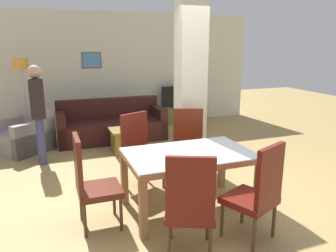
{
  "coord_description": "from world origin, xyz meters",
  "views": [
    {
      "loc": [
        -1.51,
        -3.34,
        1.97
      ],
      "look_at": [
        0.0,
        0.72,
        0.88
      ],
      "focal_mm": 35.0,
      "sensor_mm": 36.0,
      "label": 1
    }
  ],
  "objects_px": {
    "dining_chair_head_left": "(90,180)",
    "dining_chair_near_right": "(258,191)",
    "dining_chair_near_left": "(190,204)",
    "floor_lamp": "(21,72)",
    "dining_chair_far_right": "(188,143)",
    "sofa": "(112,126)",
    "bottle": "(126,124)",
    "tv_screen": "(182,96)",
    "coffee_table": "(127,140)",
    "dining_chair_far_left": "(140,149)",
    "armchair": "(24,136)",
    "standing_person": "(38,108)",
    "tv_stand": "(181,114)",
    "dining_table": "(189,164)"
  },
  "relations": [
    {
      "from": "dining_table",
      "to": "dining_chair_far_right",
      "type": "distance_m",
      "value": 0.95
    },
    {
      "from": "dining_chair_near_right",
      "to": "bottle",
      "type": "bearing_deg",
      "value": 76.79
    },
    {
      "from": "dining_chair_head_left",
      "to": "dining_chair_far_left",
      "type": "bearing_deg",
      "value": 137.09
    },
    {
      "from": "bottle",
      "to": "coffee_table",
      "type": "bearing_deg",
      "value": 48.76
    },
    {
      "from": "dining_chair_head_left",
      "to": "coffee_table",
      "type": "height_order",
      "value": "dining_chair_head_left"
    },
    {
      "from": "armchair",
      "to": "coffee_table",
      "type": "relative_size",
      "value": 1.94
    },
    {
      "from": "dining_table",
      "to": "dining_chair_far_left",
      "type": "height_order",
      "value": "dining_chair_far_left"
    },
    {
      "from": "dining_chair_near_left",
      "to": "standing_person",
      "type": "bearing_deg",
      "value": 135.65
    },
    {
      "from": "dining_chair_near_right",
      "to": "tv_screen",
      "type": "xyz_separation_m",
      "value": [
        1.32,
        5.12,
        0.12
      ]
    },
    {
      "from": "bottle",
      "to": "standing_person",
      "type": "bearing_deg",
      "value": -179.47
    },
    {
      "from": "dining_chair_near_left",
      "to": "tv_stand",
      "type": "bearing_deg",
      "value": 91.53
    },
    {
      "from": "dining_chair_head_left",
      "to": "armchair",
      "type": "relative_size",
      "value": 0.87
    },
    {
      "from": "dining_chair_head_left",
      "to": "sofa",
      "type": "height_order",
      "value": "dining_chair_head_left"
    },
    {
      "from": "dining_chair_far_right",
      "to": "dining_chair_far_left",
      "type": "bearing_deg",
      "value": 25.14
    },
    {
      "from": "armchair",
      "to": "coffee_table",
      "type": "distance_m",
      "value": 1.96
    },
    {
      "from": "dining_chair_head_left",
      "to": "dining_chair_near_right",
      "type": "height_order",
      "value": "same"
    },
    {
      "from": "dining_chair_far_right",
      "to": "coffee_table",
      "type": "distance_m",
      "value": 1.65
    },
    {
      "from": "dining_table",
      "to": "dining_chair_far_right",
      "type": "relative_size",
      "value": 1.42
    },
    {
      "from": "tv_screen",
      "to": "standing_person",
      "type": "height_order",
      "value": "standing_person"
    },
    {
      "from": "armchair",
      "to": "bottle",
      "type": "distance_m",
      "value": 1.97
    },
    {
      "from": "dining_chair_far_left",
      "to": "coffee_table",
      "type": "bearing_deg",
      "value": -120.45
    },
    {
      "from": "tv_screen",
      "to": "armchair",
      "type": "bearing_deg",
      "value": 10.91
    },
    {
      "from": "dining_chair_near_left",
      "to": "floor_lamp",
      "type": "height_order",
      "value": "floor_lamp"
    },
    {
      "from": "dining_chair_near_left",
      "to": "dining_chair_near_right",
      "type": "bearing_deg",
      "value": 23.92
    },
    {
      "from": "dining_chair_head_left",
      "to": "sofa",
      "type": "xyz_separation_m",
      "value": [
        0.86,
        3.33,
        -0.26
      ]
    },
    {
      "from": "armchair",
      "to": "standing_person",
      "type": "bearing_deg",
      "value": 163.11
    },
    {
      "from": "tv_screen",
      "to": "floor_lamp",
      "type": "height_order",
      "value": "floor_lamp"
    },
    {
      "from": "dining_chair_far_right",
      "to": "standing_person",
      "type": "distance_m",
      "value": 2.55
    },
    {
      "from": "dining_chair_far_right",
      "to": "dining_table",
      "type": "bearing_deg",
      "value": 90.0
    },
    {
      "from": "tv_stand",
      "to": "dining_chair_near_right",
      "type": "bearing_deg",
      "value": -104.47
    },
    {
      "from": "dining_chair_far_left",
      "to": "tv_stand",
      "type": "height_order",
      "value": "dining_chair_far_left"
    },
    {
      "from": "dining_chair_near_right",
      "to": "dining_chair_far_right",
      "type": "bearing_deg",
      "value": 66.42
    },
    {
      "from": "bottle",
      "to": "standing_person",
      "type": "relative_size",
      "value": 0.17
    },
    {
      "from": "bottle",
      "to": "tv_screen",
      "type": "distance_m",
      "value": 2.71
    },
    {
      "from": "coffee_table",
      "to": "standing_person",
      "type": "xyz_separation_m",
      "value": [
        -1.49,
        -0.05,
        0.71
      ]
    },
    {
      "from": "dining_chair_head_left",
      "to": "tv_screen",
      "type": "xyz_separation_m",
      "value": [
        2.85,
        4.27,
        0.12
      ]
    },
    {
      "from": "bottle",
      "to": "tv_screen",
      "type": "xyz_separation_m",
      "value": [
        1.91,
        1.92,
        0.11
      ]
    },
    {
      "from": "dining_chair_far_right",
      "to": "dining_chair_head_left",
      "type": "relative_size",
      "value": 1.0
    },
    {
      "from": "coffee_table",
      "to": "tv_screen",
      "type": "distance_m",
      "value": 2.7
    },
    {
      "from": "dining_chair_near_right",
      "to": "tv_screen",
      "type": "bearing_deg",
      "value": 51.92
    },
    {
      "from": "dining_chair_head_left",
      "to": "armchair",
      "type": "bearing_deg",
      "value": -165.16
    },
    {
      "from": "dining_chair_head_left",
      "to": "sofa",
      "type": "distance_m",
      "value": 3.45
    },
    {
      "from": "floor_lamp",
      "to": "standing_person",
      "type": "height_order",
      "value": "floor_lamp"
    },
    {
      "from": "tv_stand",
      "to": "armchair",
      "type": "bearing_deg",
      "value": -163.13
    },
    {
      "from": "armchair",
      "to": "bottle",
      "type": "relative_size",
      "value": 4.32
    },
    {
      "from": "dining_chair_near_right",
      "to": "bottle",
      "type": "height_order",
      "value": "dining_chair_near_right"
    },
    {
      "from": "dining_chair_near_right",
      "to": "tv_stand",
      "type": "height_order",
      "value": "dining_chair_near_right"
    },
    {
      "from": "dining_table",
      "to": "coffee_table",
      "type": "xyz_separation_m",
      "value": [
        -0.19,
        2.39,
        -0.35
      ]
    },
    {
      "from": "dining_chair_far_right",
      "to": "tv_screen",
      "type": "xyz_separation_m",
      "value": [
        1.32,
        3.4,
        0.12
      ]
    },
    {
      "from": "dining_chair_far_left",
      "to": "tv_screen",
      "type": "bearing_deg",
      "value": -144.77
    }
  ]
}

